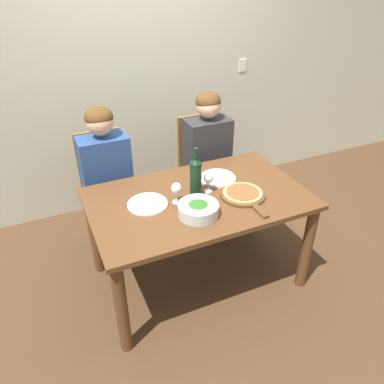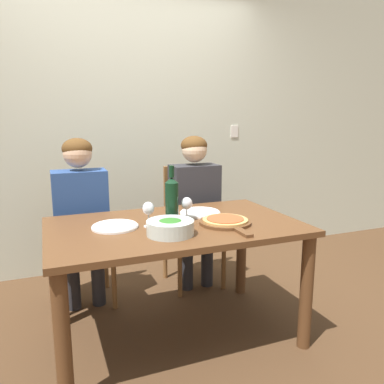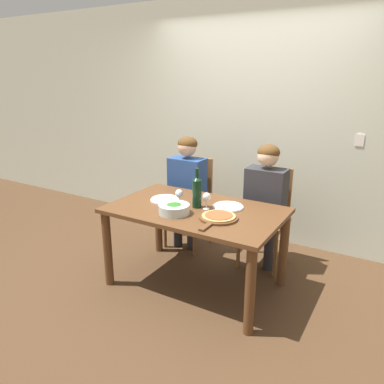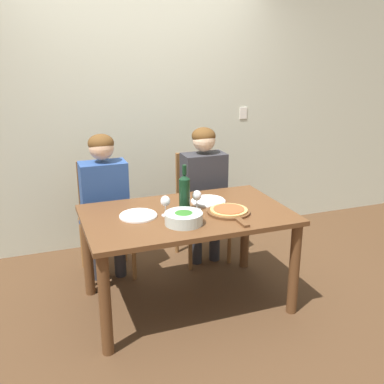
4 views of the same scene
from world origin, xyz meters
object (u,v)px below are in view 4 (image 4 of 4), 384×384
chair_left (104,214)px  person_woman (105,193)px  wine_bottle (184,192)px  person_man (204,182)px  dinner_plate_right (208,201)px  chair_right (200,202)px  pizza_on_board (229,211)px  dinner_plate_left (138,215)px  broccoli_bowl (184,218)px  wine_glass_right (197,196)px  wine_glass_left (165,202)px

chair_left → person_woman: 0.25m
wine_bottle → person_man: bearing=56.8°
wine_bottle → dinner_plate_right: (0.24, 0.13, -0.14)m
wine_bottle → dinner_plate_right: 0.31m
chair_right → wine_bottle: wine_bottle is taller
pizza_on_board → dinner_plate_left: bearing=165.2°
chair_right → dinner_plate_right: size_ratio=3.64×
broccoli_bowl → wine_glass_right: wine_glass_right is taller
chair_left → dinner_plate_right: (0.73, -0.60, 0.23)m
dinner_plate_right → wine_glass_right: size_ratio=1.80×
chair_left → wine_glass_left: chair_left is taller
person_man → broccoli_bowl: person_man is taller
wine_glass_right → dinner_plate_left: bearing=178.3°
dinner_plate_left → wine_glass_left: (0.19, -0.05, 0.10)m
dinner_plate_right → person_man: bearing=71.5°
chair_right → dinner_plate_left: bearing=-136.2°
chair_right → wine_glass_right: chair_right is taller
dinner_plate_right → pizza_on_board: size_ratio=0.60×
dinner_plate_left → person_man: bearing=38.9°
wine_bottle → broccoli_bowl: 0.27m
person_woman → wine_bottle: (0.49, -0.62, 0.14)m
wine_glass_left → wine_glass_right: 0.26m
dinner_plate_right → wine_glass_right: bearing=-137.6°
wine_bottle → wine_glass_right: (0.10, -0.00, -0.04)m
chair_left → person_man: 0.93m
chair_left → dinner_plate_left: bearing=-79.3°
dinner_plate_left → pizza_on_board: 0.66m
person_woman → chair_left: bearing=90.0°
chair_left → chair_right: 0.89m
chair_right → dinner_plate_left: chair_right is taller
chair_right → person_man: 0.25m
wine_glass_left → broccoli_bowl: bearing=-69.4°
pizza_on_board → wine_glass_right: size_ratio=3.01×
chair_right → person_man: person_man is taller
person_man → wine_glass_right: bearing=-116.4°
wine_glass_right → broccoli_bowl: bearing=-128.8°
chair_right → wine_glass_right: bearing=-112.7°
person_woman → wine_glass_right: size_ratio=8.25×
chair_right → person_woman: size_ratio=0.79×
wine_glass_right → dinner_plate_right: bearing=42.4°
chair_right → person_man: size_ratio=0.79×
pizza_on_board → chair_left: bearing=131.0°
chair_left → pizza_on_board: (0.78, -0.89, 0.24)m
person_woman → dinner_plate_right: (0.73, -0.49, 0.00)m
person_man → broccoli_bowl: size_ratio=4.73×
chair_left → wine_bottle: bearing=-56.6°
wine_bottle → wine_glass_right: 0.11m
person_man → wine_glass_left: person_man is taller
wine_bottle → dinner_plate_left: (-0.35, 0.01, -0.14)m
chair_left → dinner_plate_right: chair_left is taller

